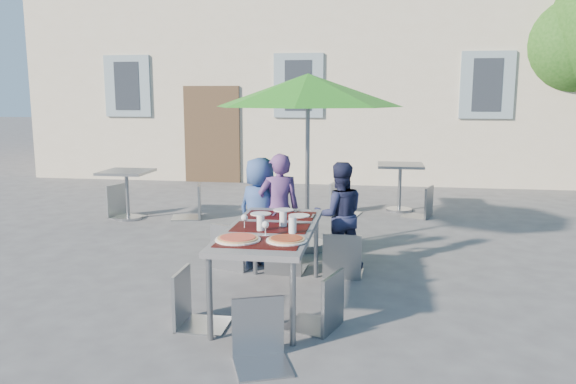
% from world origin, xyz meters
% --- Properties ---
extents(ground, '(90.00, 90.00, 0.00)m').
position_xyz_m(ground, '(0.00, 0.00, 0.00)').
color(ground, '#48474A').
rests_on(ground, ground).
extents(dining_table, '(0.80, 1.85, 0.76)m').
position_xyz_m(dining_table, '(0.77, 0.03, 0.70)').
color(dining_table, '#46454A').
rests_on(dining_table, ground).
extents(pizza_near_left, '(0.39, 0.39, 0.03)m').
position_xyz_m(pizza_near_left, '(0.58, -0.49, 0.77)').
color(pizza_near_left, white).
rests_on(pizza_near_left, dining_table).
extents(pizza_near_right, '(0.35, 0.35, 0.03)m').
position_xyz_m(pizza_near_right, '(1.00, -0.45, 0.77)').
color(pizza_near_right, white).
rests_on(pizza_near_right, dining_table).
extents(glassware, '(0.54, 0.44, 0.15)m').
position_xyz_m(glassware, '(0.82, -0.08, 0.83)').
color(glassware, silver).
rests_on(glassware, dining_table).
extents(place_settings, '(0.67, 0.48, 0.01)m').
position_xyz_m(place_settings, '(0.77, 0.66, 0.76)').
color(place_settings, white).
rests_on(place_settings, dining_table).
extents(child_0, '(0.73, 0.63, 1.26)m').
position_xyz_m(child_0, '(0.39, 1.36, 0.63)').
color(child_0, '#304B85').
rests_on(child_0, ground).
extents(child_1, '(0.56, 0.45, 1.33)m').
position_xyz_m(child_1, '(0.64, 1.27, 0.66)').
color(child_1, '#56346B').
rests_on(child_1, ground).
extents(child_2, '(0.67, 0.50, 1.23)m').
position_xyz_m(child_2, '(1.33, 1.30, 0.62)').
color(child_2, '#1C203E').
rests_on(child_2, ground).
extents(chair_0, '(0.56, 0.56, 1.00)m').
position_xyz_m(chair_0, '(0.12, 1.09, 0.59)').
color(chair_0, gray).
rests_on(chair_0, ground).
extents(chair_1, '(0.45, 0.45, 0.95)m').
position_xyz_m(chair_1, '(0.75, 1.00, 0.56)').
color(chair_1, gray).
rests_on(chair_1, ground).
extents(chair_2, '(0.44, 0.44, 0.95)m').
position_xyz_m(chair_2, '(1.40, 0.97, 0.56)').
color(chair_2, gray).
rests_on(chair_2, ground).
extents(chair_3, '(0.42, 0.41, 0.94)m').
position_xyz_m(chair_3, '(0.20, -0.57, 0.55)').
color(chair_3, '#91979C').
rests_on(chair_3, ground).
extents(chair_4, '(0.54, 0.53, 0.94)m').
position_xyz_m(chair_4, '(1.31, -0.46, 0.55)').
color(chair_4, gray).
rests_on(chair_4, ground).
extents(chair_5, '(0.52, 0.52, 0.90)m').
position_xyz_m(chair_5, '(0.91, -1.15, 0.52)').
color(chair_5, gray).
rests_on(chair_5, ground).
extents(patio_umbrella, '(2.36, 2.36, 2.25)m').
position_xyz_m(patio_umbrella, '(0.87, 2.06, 2.02)').
color(patio_umbrella, '#A4A6AB').
rests_on(patio_umbrella, ground).
extents(cafe_table_0, '(0.74, 0.74, 0.79)m').
position_xyz_m(cafe_table_0, '(-2.22, 3.39, 0.56)').
color(cafe_table_0, '#A4A6AB').
rests_on(cafe_table_0, ground).
extents(bg_chair_l_0, '(0.58, 0.57, 1.02)m').
position_xyz_m(bg_chair_l_0, '(-2.38, 3.52, 0.60)').
color(bg_chair_l_0, gray).
rests_on(bg_chair_l_0, ground).
extents(bg_chair_r_0, '(0.58, 0.57, 1.05)m').
position_xyz_m(bg_chair_r_0, '(-1.20, 3.64, 0.62)').
color(bg_chair_r_0, gray).
rests_on(bg_chair_r_0, ground).
extents(cafe_table_1, '(0.77, 0.77, 0.82)m').
position_xyz_m(cafe_table_1, '(2.15, 4.73, 0.59)').
color(cafe_table_1, '#A4A6AB').
rests_on(cafe_table_1, ground).
extents(bg_chair_l_1, '(0.54, 0.54, 1.03)m').
position_xyz_m(bg_chair_l_1, '(1.15, 4.33, 0.61)').
color(bg_chair_l_1, '#92989D').
rests_on(bg_chair_l_1, ground).
extents(bg_chair_r_1, '(0.56, 0.56, 0.99)m').
position_xyz_m(bg_chair_r_1, '(2.50, 4.25, 0.58)').
color(bg_chair_r_1, gray).
rests_on(bg_chair_r_1, ground).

